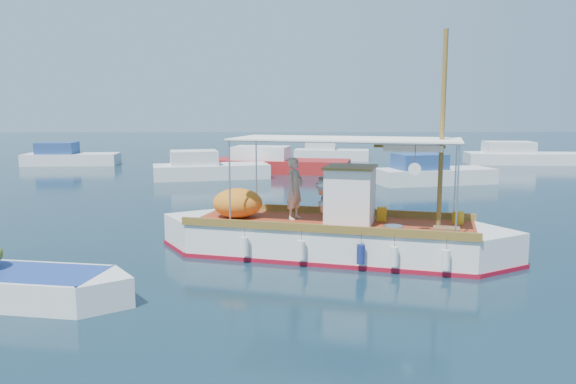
{
  "coord_description": "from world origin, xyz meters",
  "views": [
    {
      "loc": [
        -1.35,
        -14.23,
        3.97
      ],
      "look_at": [
        -1.08,
        0.0,
        1.84
      ],
      "focal_mm": 35.0,
      "sensor_mm": 36.0,
      "label": 1
    }
  ],
  "objects": [
    {
      "name": "ground",
      "position": [
        0.0,
        0.0,
        0.0
      ],
      "size": [
        160.0,
        160.0,
        0.0
      ],
      "primitive_type": "plane",
      "color": "black",
      "rests_on": "ground"
    },
    {
      "name": "fishing_caique",
      "position": [
        0.05,
        0.67,
        0.54
      ],
      "size": [
        9.6,
        4.65,
        6.1
      ],
      "rotation": [
        0.0,
        0.0,
        -0.28
      ],
      "color": "white",
      "rests_on": "ground"
    },
    {
      "name": "dinghy",
      "position": [
        -7.08,
        -2.84,
        0.29
      ],
      "size": [
        5.62,
        2.35,
        1.4
      ],
      "rotation": [
        0.0,
        0.0,
        -0.19
      ],
      "color": "white",
      "rests_on": "ground"
    },
    {
      "name": "bg_boat_nw",
      "position": [
        -5.32,
        17.64,
        0.49
      ],
      "size": [
        6.81,
        3.74,
        1.8
      ],
      "rotation": [
        0.0,
        0.0,
        0.22
      ],
      "color": "silver",
      "rests_on": "ground"
    },
    {
      "name": "bg_boat_n",
      "position": [
        -1.39,
        20.7,
        0.49
      ],
      "size": [
        8.86,
        4.45,
        1.8
      ],
      "rotation": [
        0.0,
        0.0,
        -0.2
      ],
      "color": "#A11A1B",
      "rests_on": "ground"
    },
    {
      "name": "bg_boat_ne",
      "position": [
        6.84,
        15.15,
        0.49
      ],
      "size": [
        6.56,
        3.53,
        1.8
      ],
      "rotation": [
        0.0,
        0.0,
        0.22
      ],
      "color": "silver",
      "rests_on": "ground"
    },
    {
      "name": "bg_boat_e",
      "position": [
        16.22,
        25.61,
        0.49
      ],
      "size": [
        8.52,
        3.5,
        1.8
      ],
      "rotation": [
        0.0,
        0.0,
        -0.11
      ],
      "color": "silver",
      "rests_on": "ground"
    },
    {
      "name": "bg_boat_far_w",
      "position": [
        -16.08,
        25.53,
        0.49
      ],
      "size": [
        6.5,
        2.62,
        1.8
      ],
      "rotation": [
        0.0,
        0.0,
        0.05
      ],
      "color": "silver",
      "rests_on": "ground"
    },
    {
      "name": "bg_boat_far_n",
      "position": [
        2.68,
        29.14,
        0.49
      ],
      "size": [
        5.92,
        2.87,
        1.8
      ],
      "rotation": [
        0.0,
        0.0,
        -0.16
      ],
      "color": "silver",
      "rests_on": "ground"
    }
  ]
}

